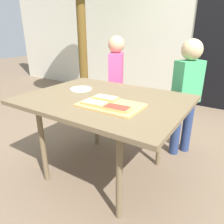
# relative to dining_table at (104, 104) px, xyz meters

# --- Properties ---
(ground_plane) EXTENTS (16.00, 16.00, 0.00)m
(ground_plane) POSITION_rel_dining_table_xyz_m (0.00, 0.00, -0.63)
(ground_plane) COLOR brown
(house_wall_back) EXTENTS (8.00, 0.20, 2.80)m
(house_wall_back) POSITION_rel_dining_table_xyz_m (0.00, 2.36, 0.77)
(house_wall_back) COLOR beige
(house_wall_back) RESTS_ON ground
(dining_table) EXTENTS (1.23, 0.93, 0.68)m
(dining_table) POSITION_rel_dining_table_xyz_m (0.00, 0.00, 0.00)
(dining_table) COLOR brown
(dining_table) RESTS_ON ground
(cutting_board) EXTENTS (0.43, 0.28, 0.01)m
(cutting_board) POSITION_rel_dining_table_xyz_m (0.14, -0.13, 0.06)
(cutting_board) COLOR tan
(cutting_board) RESTS_ON dining_table
(pizza_slice_near_right) EXTENTS (0.18, 0.11, 0.02)m
(pizza_slice_near_right) POSITION_rel_dining_table_xyz_m (0.23, -0.19, 0.08)
(pizza_slice_near_right) COLOR #E19D58
(pizza_slice_near_right) RESTS_ON cutting_board
(pizza_slice_near_left) EXTENTS (0.18, 0.10, 0.02)m
(pizza_slice_near_left) POSITION_rel_dining_table_xyz_m (0.05, -0.19, 0.08)
(pizza_slice_near_left) COLOR #E19D58
(pizza_slice_near_left) RESTS_ON cutting_board
(pizza_slice_far_left) EXTENTS (0.18, 0.10, 0.02)m
(pizza_slice_far_left) POSITION_rel_dining_table_xyz_m (0.05, -0.05, 0.08)
(pizza_slice_far_left) COLOR #E19D58
(pizza_slice_far_left) RESTS_ON cutting_board
(plate_white_left) EXTENTS (0.19, 0.19, 0.01)m
(plate_white_left) POSITION_rel_dining_table_xyz_m (-0.31, 0.08, 0.06)
(plate_white_left) COLOR white
(plate_white_left) RESTS_ON dining_table
(child_left) EXTENTS (0.23, 0.28, 1.11)m
(child_left) POSITION_rel_dining_table_xyz_m (-0.33, 0.71, 0.02)
(child_left) COLOR navy
(child_left) RESTS_ON ground
(child_right) EXTENTS (0.25, 0.28, 1.10)m
(child_right) POSITION_rel_dining_table_xyz_m (0.45, 0.68, 0.02)
(child_right) COLOR navy
(child_right) RESTS_ON ground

